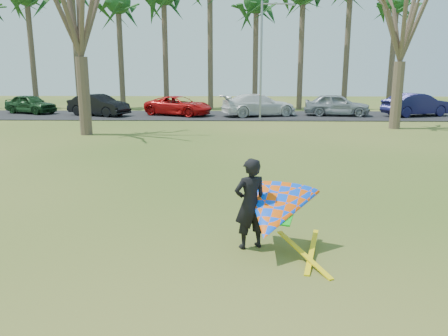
{
  "coord_description": "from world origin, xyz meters",
  "views": [
    {
      "loc": [
        0.29,
        -8.85,
        3.58
      ],
      "look_at": [
        0.0,
        2.0,
        1.1
      ],
      "focal_mm": 35.0,
      "sensor_mm": 36.0,
      "label": 1
    }
  ],
  "objects_px": {
    "car_0": "(31,104)",
    "car_2": "(179,106)",
    "streetlight": "(263,55)",
    "car_1": "(99,105)",
    "car_4": "(337,105)",
    "bare_tree_left": "(77,3)",
    "car_5": "(417,105)",
    "car_3": "(259,105)",
    "kite_flyer": "(270,211)",
    "bare_tree_right": "(404,16)"
  },
  "relations": [
    {
      "from": "car_0",
      "to": "car_2",
      "type": "relative_size",
      "value": 0.84
    },
    {
      "from": "streetlight",
      "to": "car_0",
      "type": "xyz_separation_m",
      "value": [
        -18.35,
        3.97,
        -3.65
      ]
    },
    {
      "from": "car_1",
      "to": "car_4",
      "type": "xyz_separation_m",
      "value": [
        18.21,
        0.4,
        0.03
      ]
    },
    {
      "from": "car_0",
      "to": "car_2",
      "type": "xyz_separation_m",
      "value": [
        12.09,
        -1.12,
        -0.02
      ]
    },
    {
      "from": "car_1",
      "to": "bare_tree_left",
      "type": "bearing_deg",
      "value": -143.06
    },
    {
      "from": "car_2",
      "to": "car_5",
      "type": "bearing_deg",
      "value": -66.36
    },
    {
      "from": "car_0",
      "to": "car_5",
      "type": "bearing_deg",
      "value": -68.06
    },
    {
      "from": "streetlight",
      "to": "car_0",
      "type": "height_order",
      "value": "streetlight"
    },
    {
      "from": "car_3",
      "to": "car_0",
      "type": "bearing_deg",
      "value": 68.22
    },
    {
      "from": "car_3",
      "to": "car_5",
      "type": "bearing_deg",
      "value": -106.0
    },
    {
      "from": "car_4",
      "to": "kite_flyer",
      "type": "xyz_separation_m",
      "value": [
        -7.01,
        -25.56,
        -0.04
      ]
    },
    {
      "from": "car_1",
      "to": "kite_flyer",
      "type": "bearing_deg",
      "value": -132.25
    },
    {
      "from": "car_0",
      "to": "car_5",
      "type": "xyz_separation_m",
      "value": [
        30.18,
        -1.18,
        0.1
      ]
    },
    {
      "from": "streetlight",
      "to": "car_4",
      "type": "height_order",
      "value": "streetlight"
    },
    {
      "from": "bare_tree_left",
      "to": "car_2",
      "type": "relative_size",
      "value": 1.85
    },
    {
      "from": "kite_flyer",
      "to": "car_1",
      "type": "bearing_deg",
      "value": 113.98
    },
    {
      "from": "car_1",
      "to": "car_3",
      "type": "relative_size",
      "value": 0.86
    },
    {
      "from": "car_1",
      "to": "car_2",
      "type": "distance_m",
      "value": 6.12
    },
    {
      "from": "streetlight",
      "to": "kite_flyer",
      "type": "xyz_separation_m",
      "value": [
        -1.18,
        -22.7,
        -3.61
      ]
    },
    {
      "from": "car_2",
      "to": "car_5",
      "type": "height_order",
      "value": "car_5"
    },
    {
      "from": "bare_tree_left",
      "to": "car_4",
      "type": "xyz_separation_m",
      "value": [
        15.99,
        9.87,
        -6.02
      ]
    },
    {
      "from": "car_2",
      "to": "car_0",
      "type": "bearing_deg",
      "value": 108.51
    },
    {
      "from": "car_0",
      "to": "car_4",
      "type": "distance_m",
      "value": 24.21
    },
    {
      "from": "bare_tree_left",
      "to": "kite_flyer",
      "type": "height_order",
      "value": "bare_tree_left"
    },
    {
      "from": "bare_tree_left",
      "to": "car_3",
      "type": "bearing_deg",
      "value": 43.47
    },
    {
      "from": "car_1",
      "to": "kite_flyer",
      "type": "relative_size",
      "value": 2.04
    },
    {
      "from": "car_3",
      "to": "kite_flyer",
      "type": "xyz_separation_m",
      "value": [
        -1.07,
        -25.23,
        -0.03
      ]
    },
    {
      "from": "bare_tree_left",
      "to": "bare_tree_right",
      "type": "distance_m",
      "value": 18.25
    },
    {
      "from": "car_0",
      "to": "kite_flyer",
      "type": "distance_m",
      "value": 31.72
    },
    {
      "from": "car_0",
      "to": "car_1",
      "type": "distance_m",
      "value": 6.16
    },
    {
      "from": "streetlight",
      "to": "car_2",
      "type": "height_order",
      "value": "streetlight"
    },
    {
      "from": "bare_tree_right",
      "to": "car_1",
      "type": "bearing_deg",
      "value": 162.25
    },
    {
      "from": "streetlight",
      "to": "car_3",
      "type": "bearing_deg",
      "value": 92.46
    },
    {
      "from": "car_3",
      "to": "kite_flyer",
      "type": "bearing_deg",
      "value": 160.31
    },
    {
      "from": "streetlight",
      "to": "car_4",
      "type": "relative_size",
      "value": 1.63
    },
    {
      "from": "streetlight",
      "to": "bare_tree_right",
      "type": "bearing_deg",
      "value": -27.03
    },
    {
      "from": "car_2",
      "to": "car_4",
      "type": "xyz_separation_m",
      "value": [
        12.1,
        0.02,
        0.1
      ]
    },
    {
      "from": "car_0",
      "to": "kite_flyer",
      "type": "relative_size",
      "value": 1.85
    },
    {
      "from": "bare_tree_right",
      "to": "car_2",
      "type": "relative_size",
      "value": 1.75
    },
    {
      "from": "bare_tree_left",
      "to": "bare_tree_right",
      "type": "xyz_separation_m",
      "value": [
        18.0,
        3.0,
        -0.35
      ]
    },
    {
      "from": "car_3",
      "to": "car_2",
      "type": "bearing_deg",
      "value": 69.78
    },
    {
      "from": "bare_tree_right",
      "to": "car_5",
      "type": "bearing_deg",
      "value": 59.56
    },
    {
      "from": "car_0",
      "to": "car_1",
      "type": "xyz_separation_m",
      "value": [
        5.98,
        -1.5,
        0.05
      ]
    },
    {
      "from": "car_2",
      "to": "kite_flyer",
      "type": "height_order",
      "value": "kite_flyer"
    },
    {
      "from": "kite_flyer",
      "to": "bare_tree_right",
      "type": "bearing_deg",
      "value": 64.25
    },
    {
      "from": "bare_tree_right",
      "to": "car_0",
      "type": "xyz_separation_m",
      "value": [
        -26.19,
        7.97,
        -5.75
      ]
    },
    {
      "from": "car_2",
      "to": "car_3",
      "type": "distance_m",
      "value": 6.17
    },
    {
      "from": "car_1",
      "to": "car_4",
      "type": "relative_size",
      "value": 1.0
    },
    {
      "from": "bare_tree_right",
      "to": "car_5",
      "type": "distance_m",
      "value": 9.69
    },
    {
      "from": "bare_tree_left",
      "to": "kite_flyer",
      "type": "xyz_separation_m",
      "value": [
        8.98,
        -15.7,
        -6.06
      ]
    }
  ]
}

